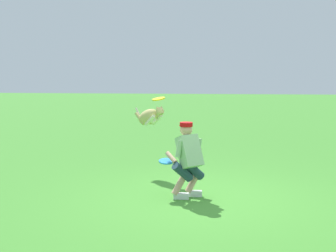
% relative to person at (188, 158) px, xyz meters
% --- Properties ---
extents(ground_plane, '(60.00, 60.00, 0.00)m').
position_rel_person_xyz_m(ground_plane, '(-0.28, 0.13, -0.70)').
color(ground_plane, '#438F30').
extents(person, '(0.71, 0.56, 1.29)m').
position_rel_person_xyz_m(person, '(0.00, 0.00, 0.00)').
color(person, silver).
rests_on(person, ground_plane).
extents(dog, '(0.74, 0.81, 0.51)m').
position_rel_person_xyz_m(dog, '(0.88, -1.72, 0.50)').
color(dog, tan).
extents(frisbee_flying, '(0.27, 0.27, 0.10)m').
position_rel_person_xyz_m(frisbee_flying, '(0.68, -1.60, 0.88)').
color(frisbee_flying, yellow).
extents(frisbee_held, '(0.34, 0.34, 0.07)m').
position_rel_person_xyz_m(frisbee_held, '(0.38, -0.09, -0.09)').
color(frisbee_held, '#288EE9').
rests_on(frisbee_held, person).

